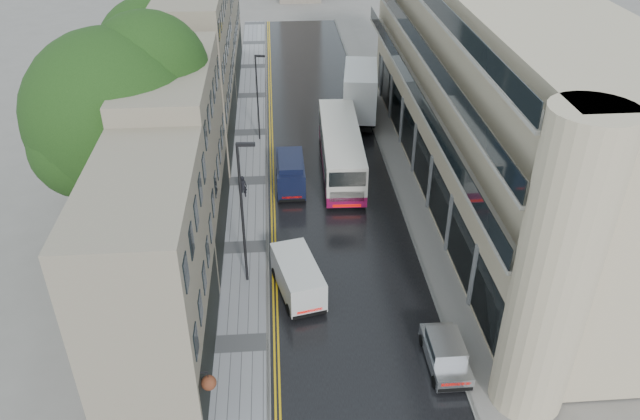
{
  "coord_description": "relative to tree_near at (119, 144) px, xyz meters",
  "views": [
    {
      "loc": [
        -3.72,
        -12.19,
        22.28
      ],
      "look_at": [
        -1.4,
        18.0,
        3.32
      ],
      "focal_mm": 35.0,
      "sensor_mm": 36.0,
      "label": 1
    }
  ],
  "objects": [
    {
      "name": "white_van",
      "position": [
        9.11,
        -7.05,
        -5.88
      ],
      "size": [
        2.95,
        4.93,
        2.08
      ],
      "primitive_type": null,
      "rotation": [
        0.0,
        0.0,
        0.22
      ],
      "color": "silver",
      "rests_on": "road"
    },
    {
      "name": "modern_block",
      "position": [
        22.8,
        6.0,
        0.05
      ],
      "size": [
        8.0,
        40.0,
        14.0
      ],
      "primitive_type": null,
      "color": "tan",
      "rests_on": "ground"
    },
    {
      "name": "cream_bus",
      "position": [
        12.12,
        5.56,
        -5.3
      ],
      "size": [
        3.1,
        11.99,
        3.25
      ],
      "primitive_type": null,
      "rotation": [
        0.0,
        0.0,
        -0.03
      ],
      "color": "beige",
      "rests_on": "road"
    },
    {
      "name": "tree_far",
      "position": [
        0.3,
        13.0,
        -0.72
      ],
      "size": [
        9.24,
        9.24,
        12.46
      ],
      "primitive_type": null,
      "color": "black",
      "rests_on": "ground"
    },
    {
      "name": "left_sidewalk",
      "position": [
        6.65,
        7.5,
        -6.89
      ],
      "size": [
        2.7,
        85.0,
        0.12
      ],
      "primitive_type": "cube",
      "color": "gray",
      "rests_on": "ground"
    },
    {
      "name": "silver_hatchback",
      "position": [
        15.64,
        -12.5,
        -6.2
      ],
      "size": [
        1.71,
        3.9,
        1.46
      ],
      "primitive_type": null,
      "rotation": [
        0.0,
        0.0,
        0.0
      ],
      "color": "#B2B3B7",
      "rests_on": "road"
    },
    {
      "name": "old_shop_row",
      "position": [
        3.05,
        10.0,
        -0.95
      ],
      "size": [
        4.5,
        56.0,
        12.0
      ],
      "primitive_type": null,
      "color": "gray",
      "rests_on": "ground"
    },
    {
      "name": "right_sidewalk",
      "position": [
        17.9,
        7.5,
        -6.89
      ],
      "size": [
        1.8,
        85.0,
        0.12
      ],
      "primitive_type": "cube",
      "color": "slate",
      "rests_on": "ground"
    },
    {
      "name": "lamp_post_near",
      "position": [
        6.8,
        -4.01,
        -2.55
      ],
      "size": [
        0.97,
        0.27,
        8.55
      ],
      "primitive_type": null,
      "rotation": [
        0.0,
        0.0,
        -0.06
      ],
      "color": "black",
      "rests_on": "left_sidewalk"
    },
    {
      "name": "white_lorry",
      "position": [
        14.65,
        16.6,
        -4.57
      ],
      "size": [
        3.93,
        9.26,
        4.71
      ],
      "primitive_type": null,
      "rotation": [
        0.0,
        0.0,
        -0.14
      ],
      "color": "white",
      "rests_on": "road"
    },
    {
      "name": "road",
      "position": [
        12.5,
        7.5,
        -6.94
      ],
      "size": [
        9.0,
        85.0,
        0.02
      ],
      "primitive_type": "cube",
      "color": "black",
      "rests_on": "ground"
    },
    {
      "name": "tree_near",
      "position": [
        0.0,
        0.0,
        0.0
      ],
      "size": [
        10.56,
        10.56,
        13.89
      ],
      "primitive_type": null,
      "color": "black",
      "rests_on": "ground"
    },
    {
      "name": "pedestrian",
      "position": [
        6.33,
        5.3,
        -6.03
      ],
      "size": [
        0.62,
        0.44,
        1.59
      ],
      "primitive_type": "imported",
      "rotation": [
        0.0,
        0.0,
        3.04
      ],
      "color": "black",
      "rests_on": "left_sidewalk"
    },
    {
      "name": "lamp_post_far",
      "position": [
        7.42,
        14.43,
        -3.32
      ],
      "size": [
        0.81,
        0.31,
        7.01
      ],
      "primitive_type": null,
      "rotation": [
        0.0,
        0.0,
        -0.18
      ],
      "color": "black",
      "rests_on": "left_sidewalk"
    },
    {
      "name": "navy_van",
      "position": [
        8.78,
        4.91,
        -5.7
      ],
      "size": [
        1.93,
        4.81,
        2.45
      ],
      "primitive_type": null,
      "rotation": [
        0.0,
        0.0,
        0.0
      ],
      "color": "black",
      "rests_on": "road"
    }
  ]
}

